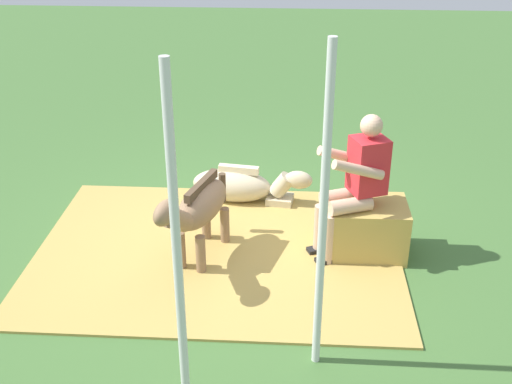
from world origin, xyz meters
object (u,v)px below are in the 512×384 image
at_px(pony_standing, 198,209).
at_px(tent_pole_mid, 177,254).
at_px(pony_lying, 241,185).
at_px(tent_pole_left, 323,219).
at_px(person_seated, 355,180).
at_px(hay_bale, 368,228).

height_order(pony_standing, tent_pole_mid, tent_pole_mid).
distance_m(pony_lying, tent_pole_mid, 3.21).
xyz_separation_m(tent_pole_left, tent_pole_mid, (0.90, 0.49, 0.00)).
bearing_deg(pony_standing, tent_pole_mid, 95.01).
bearing_deg(person_seated, pony_standing, 8.39).
height_order(pony_lying, tent_pole_mid, tent_pole_mid).
xyz_separation_m(person_seated, tent_pole_left, (0.36, 1.52, 0.44)).
xyz_separation_m(pony_standing, tent_pole_left, (-1.05, 1.31, 0.66)).
bearing_deg(pony_lying, hay_bale, 142.80).
bearing_deg(pony_standing, person_seated, -171.61).
height_order(hay_bale, tent_pole_left, tent_pole_left).
distance_m(pony_lying, tent_pole_left, 2.85).
bearing_deg(tent_pole_mid, pony_lying, -92.30).
bearing_deg(pony_standing, hay_bale, -170.90).
height_order(hay_bale, person_seated, person_seated).
relative_size(pony_standing, tent_pole_mid, 0.54).
height_order(pony_lying, tent_pole_left, tent_pole_left).
xyz_separation_m(hay_bale, pony_lying, (1.29, -0.98, -0.07)).
xyz_separation_m(pony_lying, tent_pole_left, (-0.77, 2.54, 1.02)).
relative_size(hay_bale, person_seated, 0.51).
xyz_separation_m(pony_standing, pony_lying, (-0.28, -1.23, -0.36)).
distance_m(person_seated, tent_pole_mid, 2.41).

